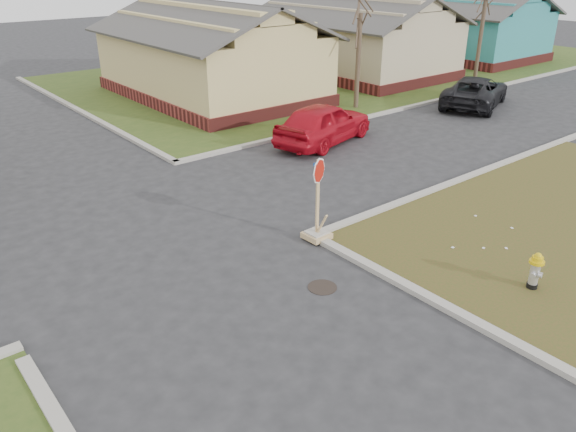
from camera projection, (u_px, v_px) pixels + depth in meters
ground at (225, 314)px, 11.30m from camera, size 120.00×120.00×0.00m
verge_far_right at (357, 66)px, 36.51m from camera, size 37.00×19.00×0.05m
curbs at (121, 229)px, 14.83m from camera, size 80.00×40.00×0.12m
manhole at (322, 287)px, 12.20m from camera, size 0.64×0.64×0.01m
side_house_yellow at (210, 53)px, 27.70m from camera, size 7.60×11.60×4.70m
side_house_tan at (353, 36)px, 33.40m from camera, size 7.60×11.60×4.70m
side_house_teal at (455, 24)px, 39.10m from camera, size 7.60×11.60×4.70m
tree_mid_right at (358, 62)px, 25.56m from camera, size 0.22×0.22×4.20m
tree_far_right at (481, 36)px, 31.35m from camera, size 0.22×0.22×4.76m
fire_hydrant at (535, 269)px, 11.92m from camera, size 0.32×0.32×0.85m
stop_sign at (317, 221)px, 14.04m from camera, size 0.61×0.59×2.14m
red_sedan at (324, 123)px, 21.27m from camera, size 4.93×2.94×1.57m
dark_pickup at (475, 91)px, 26.54m from camera, size 5.55×4.06×1.40m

